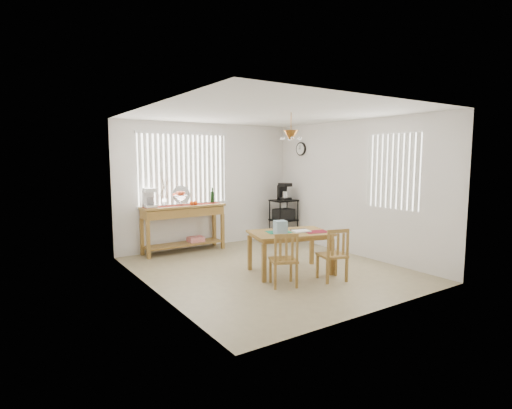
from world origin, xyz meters
TOP-DOWN VIEW (x-y plane):
  - ground at (0.00, 0.00)m, footprint 4.00×4.50m
  - room_shell at (0.00, 0.02)m, footprint 4.20×4.70m
  - sideboard at (-0.68, 1.99)m, footprint 1.68×0.47m
  - sideboard_items at (-0.97, 2.01)m, footprint 1.60×0.40m
  - wire_cart at (1.69, 1.79)m, footprint 0.55×0.44m
  - cart_items at (1.69, 1.80)m, footprint 0.22×0.26m
  - dining_table at (0.18, -0.33)m, footprint 1.43×1.11m
  - table_items at (0.03, -0.41)m, footprint 0.96×0.69m
  - chair_left at (-0.34, -0.85)m, footprint 0.49×0.49m
  - chair_right at (0.46, -1.05)m, footprint 0.47×0.47m

SIDE VIEW (x-z plane):
  - ground at x=0.00m, z-range -0.01..0.00m
  - chair_left at x=-0.34m, z-range -0.01..0.80m
  - chair_right at x=0.46m, z-range -0.01..0.82m
  - wire_cart at x=1.69m, z-range 0.09..1.03m
  - dining_table at x=0.18m, z-range 0.26..0.94m
  - sideboard at x=-0.68m, z-range 0.24..1.18m
  - table_items at x=0.03m, z-range 0.65..0.87m
  - sideboard_items at x=-0.97m, z-range 0.74..1.46m
  - cart_items at x=1.69m, z-range 0.92..1.30m
  - room_shell at x=0.00m, z-range 0.34..3.04m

